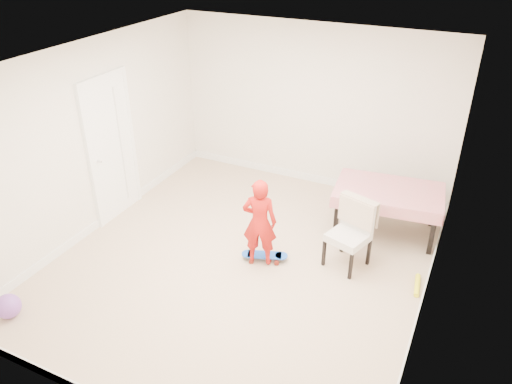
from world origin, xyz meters
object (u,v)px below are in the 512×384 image
at_px(dining_table, 386,210).
at_px(balloon, 8,306).
at_px(dining_chair, 348,235).
at_px(child, 260,225).
at_px(skateboard, 265,257).

bearing_deg(dining_table, balloon, -140.30).
distance_m(dining_table, dining_chair, 1.04).
bearing_deg(balloon, dining_table, 46.33).
xyz_separation_m(dining_chair, child, (-1.01, -0.45, 0.13)).
height_order(dining_chair, balloon, dining_chair).
relative_size(skateboard, child, 0.51).
xyz_separation_m(dining_table, balloon, (-3.38, -3.54, -0.20)).
bearing_deg(dining_table, dining_chair, -111.32).
bearing_deg(dining_chair, balloon, -122.93).
height_order(dining_chair, child, child).
distance_m(dining_table, child, 1.95).
relative_size(dining_table, skateboard, 2.40).
bearing_deg(skateboard, balloon, -154.48).
relative_size(dining_chair, skateboard, 1.53).
bearing_deg(dining_chair, child, -138.20).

